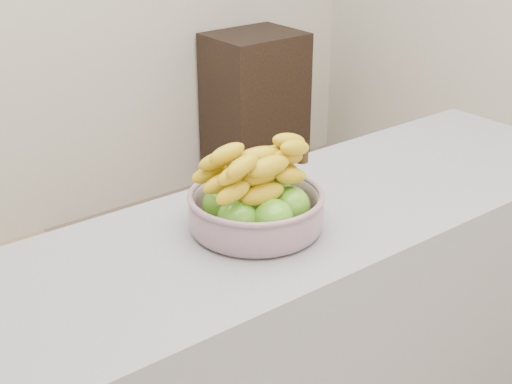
# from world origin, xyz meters

# --- Properties ---
(counter) EXTENTS (2.00, 0.60, 0.90)m
(counter) POSITION_xyz_m (0.00, -0.01, 0.45)
(counter) COLOR gray
(counter) RESTS_ON ground
(cabinet) EXTENTS (0.50, 0.40, 0.89)m
(cabinet) POSITION_xyz_m (1.22, 1.78, 0.45)
(cabinet) COLOR black
(cabinet) RESTS_ON ground
(fruit_bowl) EXTENTS (0.34, 0.34, 0.22)m
(fruit_bowl) POSITION_xyz_m (-0.16, -0.01, 0.97)
(fruit_bowl) COLOR #9CA8BC
(fruit_bowl) RESTS_ON counter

